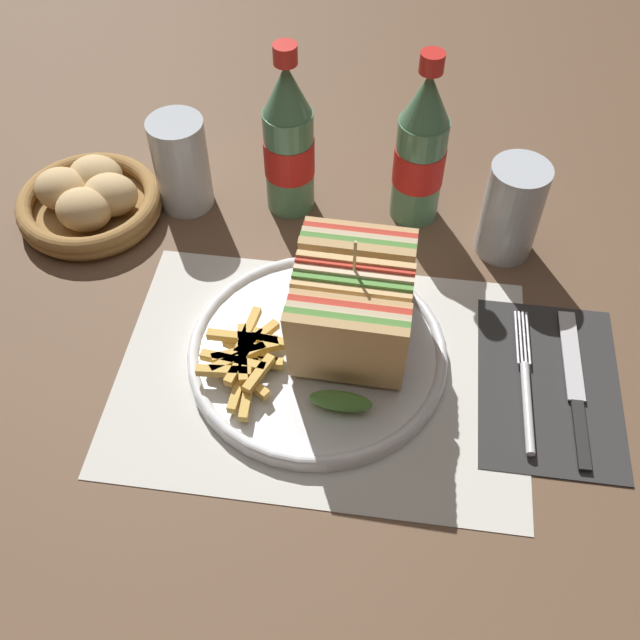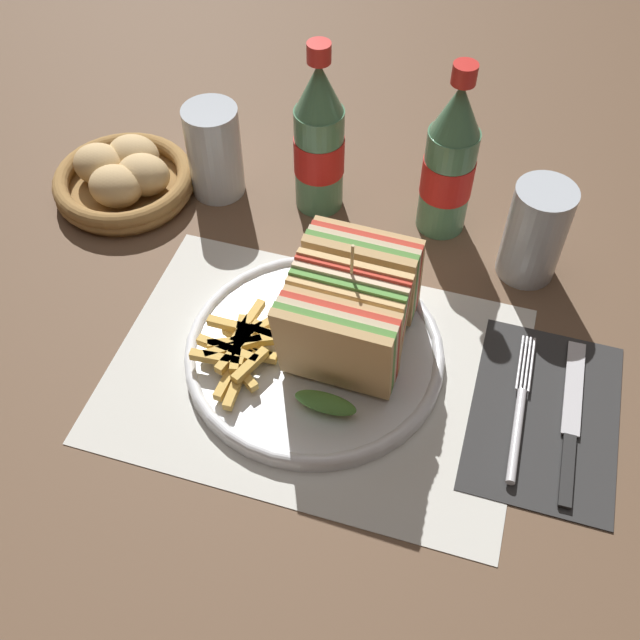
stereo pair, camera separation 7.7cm
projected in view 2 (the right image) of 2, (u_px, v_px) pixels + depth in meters
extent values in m
plane|color=brown|center=(293.00, 344.00, 0.80)|extent=(4.00, 4.00, 0.00)
cube|color=silver|center=(316.00, 373.00, 0.78)|extent=(0.42, 0.30, 0.00)
cylinder|color=white|center=(315.00, 354.00, 0.79)|extent=(0.27, 0.27, 0.01)
torus|color=white|center=(314.00, 350.00, 0.78)|extent=(0.27, 0.27, 0.01)
cube|color=tan|center=(333.00, 356.00, 0.70)|extent=(0.11, 0.03, 0.11)
cube|color=#518E3D|center=(336.00, 350.00, 0.70)|extent=(0.11, 0.03, 0.11)
cube|color=beige|center=(338.00, 344.00, 0.71)|extent=(0.11, 0.03, 0.11)
cube|color=red|center=(341.00, 338.00, 0.71)|extent=(0.11, 0.03, 0.11)
cube|color=tan|center=(344.00, 332.00, 0.72)|extent=(0.11, 0.03, 0.11)
ellipsoid|color=#518E3D|center=(325.00, 403.00, 0.72)|extent=(0.06, 0.02, 0.02)
cube|color=tan|center=(340.00, 338.00, 0.72)|extent=(0.11, 0.03, 0.11)
cube|color=#518E3D|center=(343.00, 330.00, 0.72)|extent=(0.11, 0.03, 0.11)
cube|color=beige|center=(346.00, 322.00, 0.73)|extent=(0.11, 0.03, 0.11)
cube|color=red|center=(348.00, 315.00, 0.73)|extent=(0.11, 0.03, 0.11)
cube|color=tan|center=(351.00, 307.00, 0.73)|extent=(0.11, 0.03, 0.11)
ellipsoid|color=#518E3D|center=(339.00, 364.00, 0.75)|extent=(0.06, 0.02, 0.02)
cube|color=tan|center=(359.00, 282.00, 0.75)|extent=(0.11, 0.03, 0.11)
cube|color=#518E3D|center=(362.00, 277.00, 0.76)|extent=(0.11, 0.03, 0.11)
cube|color=beige|center=(364.00, 272.00, 0.77)|extent=(0.11, 0.03, 0.11)
cube|color=red|center=(366.00, 268.00, 0.77)|extent=(0.11, 0.03, 0.11)
cube|color=tan|center=(369.00, 263.00, 0.78)|extent=(0.11, 0.03, 0.11)
ellipsoid|color=#518E3D|center=(352.00, 328.00, 0.78)|extent=(0.06, 0.02, 0.02)
cylinder|color=tan|center=(349.00, 302.00, 0.72)|extent=(0.00, 0.00, 0.15)
cube|color=gold|center=(240.00, 371.00, 0.75)|extent=(0.05, 0.04, 0.01)
cube|color=gold|center=(238.00, 379.00, 0.74)|extent=(0.01, 0.07, 0.01)
cube|color=gold|center=(247.00, 353.00, 0.77)|extent=(0.06, 0.01, 0.01)
cube|color=gold|center=(247.00, 343.00, 0.77)|extent=(0.06, 0.03, 0.01)
cube|color=gold|center=(230.00, 374.00, 0.75)|extent=(0.01, 0.06, 0.01)
cube|color=gold|center=(241.00, 342.00, 0.76)|extent=(0.07, 0.04, 0.01)
cube|color=gold|center=(228.00, 350.00, 0.76)|extent=(0.07, 0.02, 0.01)
cube|color=gold|center=(233.00, 348.00, 0.76)|extent=(0.05, 0.04, 0.01)
cube|color=gold|center=(239.00, 343.00, 0.76)|extent=(0.02, 0.07, 0.01)
cube|color=gold|center=(239.00, 346.00, 0.76)|extent=(0.03, 0.07, 0.01)
cube|color=gold|center=(270.00, 336.00, 0.77)|extent=(0.05, 0.01, 0.01)
cube|color=gold|center=(217.00, 359.00, 0.75)|extent=(0.06, 0.01, 0.01)
cube|color=gold|center=(250.00, 365.00, 0.74)|extent=(0.03, 0.05, 0.01)
cube|color=gold|center=(256.00, 330.00, 0.77)|extent=(0.04, 0.05, 0.01)
cube|color=gold|center=(241.00, 328.00, 0.77)|extent=(0.07, 0.01, 0.01)
cube|color=gold|center=(248.00, 322.00, 0.78)|extent=(0.02, 0.06, 0.01)
cube|color=#2D2D2D|center=(544.00, 415.00, 0.74)|extent=(0.14, 0.21, 0.00)
cylinder|color=silver|center=(516.00, 435.00, 0.72)|extent=(0.01, 0.11, 0.01)
cylinder|color=silver|center=(520.00, 362.00, 0.78)|extent=(0.00, 0.07, 0.00)
cylinder|color=silver|center=(524.00, 363.00, 0.78)|extent=(0.00, 0.07, 0.00)
cylinder|color=silver|center=(528.00, 364.00, 0.78)|extent=(0.00, 0.07, 0.00)
cylinder|color=silver|center=(532.00, 364.00, 0.78)|extent=(0.00, 0.07, 0.00)
cube|color=black|center=(567.00, 470.00, 0.70)|extent=(0.01, 0.08, 0.00)
cube|color=silver|center=(574.00, 387.00, 0.76)|extent=(0.02, 0.12, 0.00)
cylinder|color=#4C7F5B|center=(319.00, 159.00, 0.90)|extent=(0.06, 0.06, 0.14)
cylinder|color=red|center=(319.00, 155.00, 0.89)|extent=(0.06, 0.06, 0.05)
cone|color=#4C7F5B|center=(319.00, 87.00, 0.82)|extent=(0.06, 0.06, 0.06)
cylinder|color=red|center=(319.00, 53.00, 0.79)|extent=(0.03, 0.03, 0.02)
cylinder|color=#4C7F5B|center=(447.00, 181.00, 0.87)|extent=(0.06, 0.06, 0.14)
cylinder|color=red|center=(447.00, 176.00, 0.86)|extent=(0.06, 0.06, 0.05)
cone|color=#4C7F5B|center=(459.00, 109.00, 0.79)|extent=(0.06, 0.06, 0.06)
cylinder|color=red|center=(465.00, 74.00, 0.76)|extent=(0.03, 0.03, 0.02)
cylinder|color=silver|center=(535.00, 232.00, 0.83)|extent=(0.07, 0.07, 0.12)
cylinder|color=black|center=(528.00, 257.00, 0.86)|extent=(0.06, 0.06, 0.04)
cylinder|color=silver|center=(214.00, 151.00, 0.92)|extent=(0.07, 0.07, 0.12)
cylinder|color=black|center=(218.00, 176.00, 0.95)|extent=(0.06, 0.06, 0.04)
cylinder|color=olive|center=(126.00, 189.00, 0.95)|extent=(0.16, 0.16, 0.01)
torus|color=olive|center=(125.00, 185.00, 0.95)|extent=(0.18, 0.18, 0.02)
torus|color=olive|center=(123.00, 178.00, 0.94)|extent=(0.18, 0.18, 0.02)
ellipsoid|color=tan|center=(143.00, 175.00, 0.92)|extent=(0.07, 0.06, 0.05)
ellipsoid|color=tan|center=(133.00, 155.00, 0.95)|extent=(0.07, 0.06, 0.05)
ellipsoid|color=tan|center=(100.00, 164.00, 0.94)|extent=(0.07, 0.06, 0.05)
ellipsoid|color=tan|center=(116.00, 186.00, 0.91)|extent=(0.07, 0.06, 0.05)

